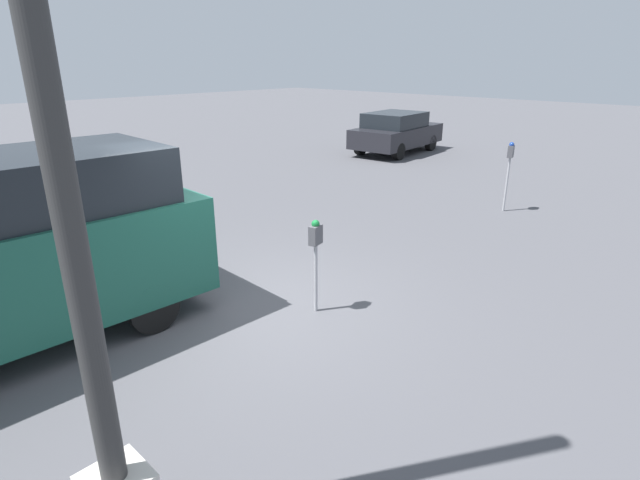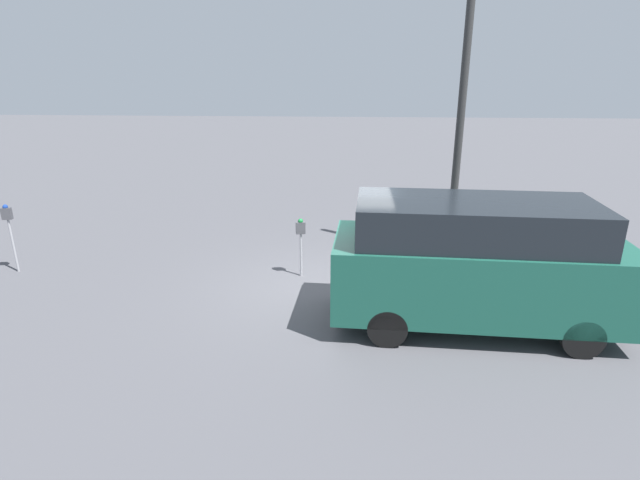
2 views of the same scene
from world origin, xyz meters
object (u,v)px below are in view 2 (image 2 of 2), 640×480
(parking_meter_near, at_px, (301,234))
(parked_van, at_px, (477,262))
(parking_meter_far, at_px, (9,223))
(lamp_post, at_px, (457,164))

(parking_meter_near, distance_m, parked_van, 3.87)
(parking_meter_far, bearing_deg, lamp_post, -4.25)
(parked_van, bearing_deg, parking_meter_near, 150.16)
(lamp_post, distance_m, parked_van, 3.60)
(parking_meter_far, xyz_separation_m, lamp_post, (9.94, 1.54, 1.14))
(lamp_post, relative_size, parked_van, 1.28)
(parking_meter_far, height_order, parked_van, parked_van)
(parking_meter_near, height_order, parked_van, parked_van)
(parking_meter_near, relative_size, parking_meter_far, 0.84)
(parking_meter_near, distance_m, lamp_post, 3.96)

